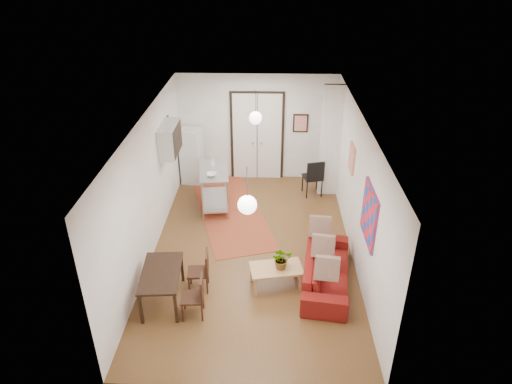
{
  "coord_description": "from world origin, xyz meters",
  "views": [
    {
      "loc": [
        0.32,
        -8.04,
        5.76
      ],
      "look_at": [
        0.07,
        0.26,
        1.25
      ],
      "focal_mm": 32.0,
      "sensor_mm": 36.0,
      "label": 1
    }
  ],
  "objects_px": {
    "sofa": "(326,270)",
    "coffee_table": "(276,270)",
    "kitchen_counter": "(214,183)",
    "black_side_chair": "(312,172)",
    "dining_chair_near": "(198,266)",
    "fridge": "(192,156)",
    "dining_table": "(161,275)",
    "dining_chair_far": "(193,291)"
  },
  "relations": [
    {
      "from": "fridge",
      "to": "dining_chair_near",
      "type": "height_order",
      "value": "fridge"
    },
    {
      "from": "coffee_table",
      "to": "fridge",
      "type": "xyz_separation_m",
      "value": [
        -2.24,
        4.35,
        0.38
      ]
    },
    {
      "from": "sofa",
      "to": "kitchen_counter",
      "type": "distance_m",
      "value": 3.77
    },
    {
      "from": "dining_chair_near",
      "to": "fridge",
      "type": "bearing_deg",
      "value": -174.24
    },
    {
      "from": "kitchen_counter",
      "to": "dining_table",
      "type": "bearing_deg",
      "value": -107.38
    },
    {
      "from": "fridge",
      "to": "black_side_chair",
      "type": "xyz_separation_m",
      "value": [
        3.21,
        -0.55,
        -0.17
      ]
    },
    {
      "from": "kitchen_counter",
      "to": "dining_chair_near",
      "type": "relative_size",
      "value": 1.72
    },
    {
      "from": "dining_chair_near",
      "to": "dining_chair_far",
      "type": "relative_size",
      "value": 1.0
    },
    {
      "from": "sofa",
      "to": "dining_chair_near",
      "type": "distance_m",
      "value": 2.43
    },
    {
      "from": "sofa",
      "to": "black_side_chair",
      "type": "height_order",
      "value": "black_side_chair"
    },
    {
      "from": "kitchen_counter",
      "to": "fridge",
      "type": "relative_size",
      "value": 0.93
    },
    {
      "from": "coffee_table",
      "to": "kitchen_counter",
      "type": "relative_size",
      "value": 0.75
    },
    {
      "from": "coffee_table",
      "to": "black_side_chair",
      "type": "bearing_deg",
      "value": 75.71
    },
    {
      "from": "dining_table",
      "to": "dining_chair_far",
      "type": "relative_size",
      "value": 1.51
    },
    {
      "from": "fridge",
      "to": "black_side_chair",
      "type": "relative_size",
      "value": 1.52
    },
    {
      "from": "sofa",
      "to": "fridge",
      "type": "height_order",
      "value": "fridge"
    },
    {
      "from": "coffee_table",
      "to": "kitchen_counter",
      "type": "xyz_separation_m",
      "value": [
        -1.49,
        2.96,
        0.3
      ]
    },
    {
      "from": "fridge",
      "to": "dining_chair_far",
      "type": "xyz_separation_m",
      "value": [
        0.78,
        -5.1,
        -0.29
      ]
    },
    {
      "from": "coffee_table",
      "to": "dining_chair_near",
      "type": "relative_size",
      "value": 1.29
    },
    {
      "from": "fridge",
      "to": "dining_table",
      "type": "height_order",
      "value": "fridge"
    },
    {
      "from": "sofa",
      "to": "dining_table",
      "type": "height_order",
      "value": "dining_table"
    },
    {
      "from": "dining_chair_near",
      "to": "dining_chair_far",
      "type": "distance_m",
      "value": 0.7
    },
    {
      "from": "kitchen_counter",
      "to": "coffee_table",
      "type": "bearing_deg",
      "value": -71.26
    },
    {
      "from": "dining_chair_near",
      "to": "black_side_chair",
      "type": "relative_size",
      "value": 0.82
    },
    {
      "from": "dining_table",
      "to": "dining_chair_near",
      "type": "bearing_deg",
      "value": 35.58
    },
    {
      "from": "dining_chair_near",
      "to": "black_side_chair",
      "type": "height_order",
      "value": "black_side_chair"
    },
    {
      "from": "dining_table",
      "to": "sofa",
      "type": "bearing_deg",
      "value": 11.15
    },
    {
      "from": "dining_chair_far",
      "to": "dining_chair_near",
      "type": "bearing_deg",
      "value": 175.67
    },
    {
      "from": "sofa",
      "to": "coffee_table",
      "type": "relative_size",
      "value": 2.01
    },
    {
      "from": "fridge",
      "to": "sofa",
      "type": "bearing_deg",
      "value": -44.88
    },
    {
      "from": "fridge",
      "to": "kitchen_counter",
      "type": "bearing_deg",
      "value": -53.69
    },
    {
      "from": "sofa",
      "to": "kitchen_counter",
      "type": "xyz_separation_m",
      "value": [
        -2.45,
        2.84,
        0.37
      ]
    },
    {
      "from": "sofa",
      "to": "dining_table",
      "type": "bearing_deg",
      "value": 109.15
    },
    {
      "from": "fridge",
      "to": "black_side_chair",
      "type": "height_order",
      "value": "fridge"
    },
    {
      "from": "fridge",
      "to": "dining_chair_far",
      "type": "distance_m",
      "value": 5.16
    },
    {
      "from": "kitchen_counter",
      "to": "dining_chair_near",
      "type": "height_order",
      "value": "kitchen_counter"
    },
    {
      "from": "sofa",
      "to": "black_side_chair",
      "type": "relative_size",
      "value": 2.13
    },
    {
      "from": "dining_chair_near",
      "to": "black_side_chair",
      "type": "distance_m",
      "value": 4.55
    },
    {
      "from": "fridge",
      "to": "coffee_table",
      "type": "bearing_deg",
      "value": -54.75
    },
    {
      "from": "dining_chair_far",
      "to": "fridge",
      "type": "bearing_deg",
      "value": -175.6
    },
    {
      "from": "kitchen_counter",
      "to": "sofa",
      "type": "bearing_deg",
      "value": -57.18
    },
    {
      "from": "kitchen_counter",
      "to": "black_side_chair",
      "type": "relative_size",
      "value": 1.41
    }
  ]
}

